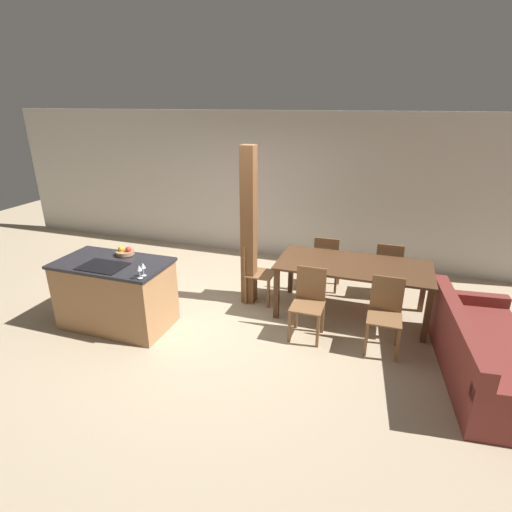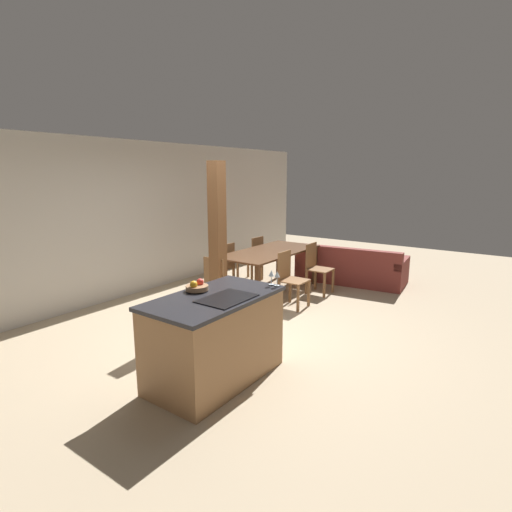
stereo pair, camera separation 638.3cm
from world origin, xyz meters
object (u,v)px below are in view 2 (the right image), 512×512
at_px(kitchen_island, 215,338).
at_px(dining_chair_near_left, 290,278).
at_px(dining_chair_far_right, 253,258).
at_px(timber_post, 218,241).
at_px(dining_chair_far_left, 223,266).
at_px(dining_chair_head_end, 219,284).
at_px(wine_glass_middle, 271,274).
at_px(dining_table, 270,256).
at_px(couch, 351,269).
at_px(fruit_bowl, 197,287).
at_px(dining_chair_near_right, 317,267).
at_px(wine_glass_near, 277,275).

distance_m(kitchen_island, dining_chair_near_left, 2.55).
relative_size(dining_chair_far_right, timber_post, 0.39).
xyz_separation_m(dining_chair_far_left, dining_chair_head_end, (-0.94, -0.71, 0.00)).
height_order(wine_glass_middle, dining_table, wine_glass_middle).
bearing_deg(dining_table, dining_chair_near_left, -123.23).
height_order(kitchen_island, couch, kitchen_island).
distance_m(dining_chair_near_left, dining_chair_head_end, 1.18).
bearing_deg(timber_post, fruit_bowl, -146.65).
relative_size(wine_glass_middle, timber_post, 0.07).
relative_size(dining_chair_near_right, dining_chair_head_end, 1.00).
distance_m(kitchen_island, dining_chair_far_left, 3.17).
bearing_deg(dining_table, dining_chair_near_right, -56.77).
relative_size(dining_chair_near_right, dining_chair_far_right, 1.00).
bearing_deg(kitchen_island, dining_chair_near_left, 12.69).
bearing_deg(dining_chair_near_left, dining_chair_far_left, 90.00).
distance_m(dining_chair_near_right, couch, 1.13).
relative_size(dining_table, dining_chair_near_right, 2.29).
distance_m(wine_glass_near, dining_chair_near_left, 2.11).
height_order(dining_chair_near_right, dining_chair_far_left, same).
height_order(wine_glass_near, dining_table, wine_glass_near).
height_order(kitchen_island, wine_glass_middle, wine_glass_middle).
bearing_deg(dining_table, wine_glass_middle, -146.20).
distance_m(dining_chair_near_left, timber_post, 1.39).
bearing_deg(dining_chair_near_right, dining_chair_far_right, 90.00).
relative_size(wine_glass_near, dining_chair_head_end, 0.18).
distance_m(dining_chair_far_left, couch, 2.60).
bearing_deg(wine_glass_near, dining_table, 35.09).
bearing_deg(dining_chair_near_left, timber_post, 147.97).
bearing_deg(wine_glass_near, dining_chair_near_left, 26.23).
xyz_separation_m(fruit_bowl, wine_glass_middle, (0.63, -0.52, 0.08)).
xyz_separation_m(dining_chair_head_end, couch, (2.95, -0.92, -0.22)).
height_order(fruit_bowl, timber_post, timber_post).
bearing_deg(dining_chair_near_right, couch, -11.17).
xyz_separation_m(kitchen_island, timber_post, (1.46, 1.20, 0.70)).
distance_m(dining_table, dining_chair_near_right, 0.87).
bearing_deg(fruit_bowl, dining_table, 19.02).
relative_size(dining_chair_head_end, couch, 0.42).
height_order(couch, timber_post, timber_post).
bearing_deg(kitchen_island, wine_glass_near, -27.21).
distance_m(fruit_bowl, wine_glass_near, 0.88).
bearing_deg(dining_chair_near_right, wine_glass_near, -161.92).
bearing_deg(kitchen_island, wine_glass_middle, -21.78).
height_order(dining_chair_near_left, timber_post, timber_post).
relative_size(dining_chair_near_right, couch, 0.42).
distance_m(wine_glass_middle, timber_post, 1.67).
bearing_deg(couch, dining_table, 53.28).
relative_size(wine_glass_near, dining_table, 0.08).
relative_size(wine_glass_middle, dining_chair_far_right, 0.18).
bearing_deg(dining_chair_far_left, dining_table, 123.23).
distance_m(fruit_bowl, dining_chair_far_left, 3.04).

